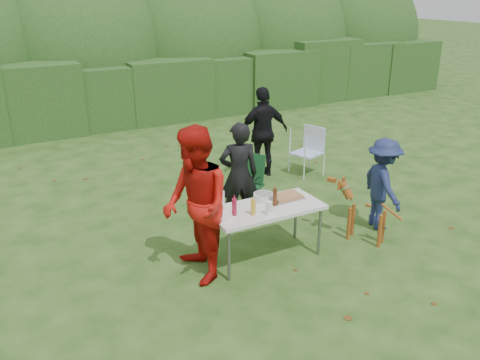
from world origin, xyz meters
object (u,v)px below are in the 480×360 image
folding_table (265,211)px  camping_chair (245,184)px  person_red_jacket (196,206)px  lawn_chair (307,151)px  ketchup_bottle (234,207)px  paper_towel_roll (220,201)px  child (383,184)px  person_black_puffy (263,132)px  mustard_bottle (253,207)px  beer_bottle (275,197)px  person_cook (239,175)px  dog (367,214)px

folding_table → camping_chair: 1.58m
person_red_jacket → lawn_chair: bearing=129.9°
camping_chair → ketchup_bottle: 1.84m
camping_chair → paper_towel_roll: (-1.08, -1.29, 0.42)m
folding_table → child: (1.99, -0.02, 0.00)m
person_black_puffy → mustard_bottle: person_black_puffy is taller
lawn_chair → ketchup_bottle: size_ratio=4.13×
folding_table → person_black_puffy: person_black_puffy is taller
person_black_puffy → camping_chair: 1.68m
person_black_puffy → mustard_bottle: (-1.84, -2.84, -0.01)m
child → person_red_jacket: bearing=103.8°
mustard_bottle → beer_bottle: size_ratio=0.83×
person_cook → ketchup_bottle: size_ratio=7.29×
child → mustard_bottle: bearing=106.8°
paper_towel_roll → person_black_puffy: bearing=49.6°
paper_towel_roll → lawn_chair: bearing=36.7°
person_red_jacket → camping_chair: person_red_jacket is taller
person_black_puffy → ketchup_bottle: 3.42m
person_red_jacket → dog: person_red_jacket is taller
ketchup_bottle → child: bearing=0.1°
camping_chair → ketchup_bottle: size_ratio=4.11×
lawn_chair → paper_towel_roll: bearing=17.0°
person_black_puffy → mustard_bottle: size_ratio=8.48×
mustard_bottle → person_red_jacket: bearing=170.4°
person_red_jacket → mustard_bottle: (0.72, -0.12, -0.13)m
dog → ketchup_bottle: (-1.97, 0.25, 0.43)m
ketchup_bottle → beer_bottle: 0.60m
folding_table → person_black_puffy: 3.14m
person_cook → person_red_jacket: size_ratio=0.83×
person_cook → child: bearing=166.1°
camping_chair → beer_bottle: beer_bottle is taller
person_black_puffy → mustard_bottle: bearing=62.2°
lawn_chair → paper_towel_roll: paper_towel_roll is taller
person_cook → lawn_chair: bearing=-132.4°
person_black_puffy → child: bearing=103.6°
child → mustard_bottle: 2.26m
lawn_chair → mustard_bottle: 3.64m
camping_chair → person_red_jacket: bearing=10.0°
person_cook → person_red_jacket: 1.57m
ketchup_bottle → paper_towel_roll: (-0.10, 0.21, 0.02)m
person_black_puffy → dog: person_black_puffy is taller
dog → ketchup_bottle: ketchup_bottle is taller
folding_table → beer_bottle: 0.22m
child → camping_chair: size_ratio=1.53×
child → paper_towel_roll: 2.57m
person_cook → folding_table: bearing=97.1°
folding_table → person_red_jacket: size_ratio=0.78×
lawn_chair → beer_bottle: beer_bottle is taller
person_cook → camping_chair: person_cook is taller
person_cook → beer_bottle: person_cook is taller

